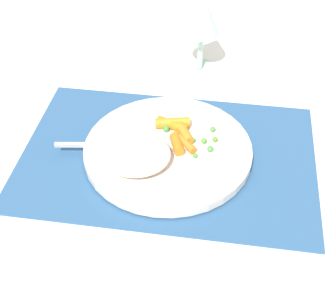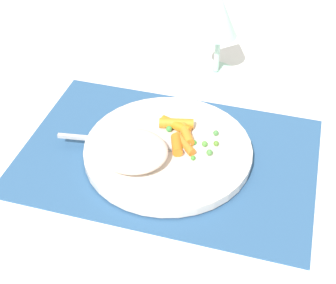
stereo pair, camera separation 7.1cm
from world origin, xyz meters
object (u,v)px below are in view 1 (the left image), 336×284
object	(u,v)px
wine_glass	(202,17)
rice_mound	(135,154)
fork	(137,145)
carrot_portion	(177,131)
plate	(168,150)

from	to	relation	value
wine_glass	rice_mound	bearing A→B (deg)	-102.66
fork	wine_glass	world-z (taller)	wine_glass
rice_mound	wine_glass	bearing A→B (deg)	77.34
wine_glass	carrot_portion	bearing A→B (deg)	-93.33
plate	carrot_portion	distance (m)	0.03
carrot_portion	wine_glass	xyz separation A→B (m)	(0.01, 0.22, 0.08)
carrot_portion	fork	distance (m)	0.07
fork	plate	bearing A→B (deg)	7.96
plate	carrot_portion	world-z (taller)	carrot_portion
carrot_portion	fork	xyz separation A→B (m)	(-0.06, -0.04, -0.00)
rice_mound	carrot_portion	size ratio (longest dim) A/B	1.27
carrot_portion	fork	world-z (taller)	carrot_portion
rice_mound	plate	bearing A→B (deg)	42.93
rice_mound	wine_glass	distance (m)	0.31
fork	rice_mound	bearing A→B (deg)	-82.21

